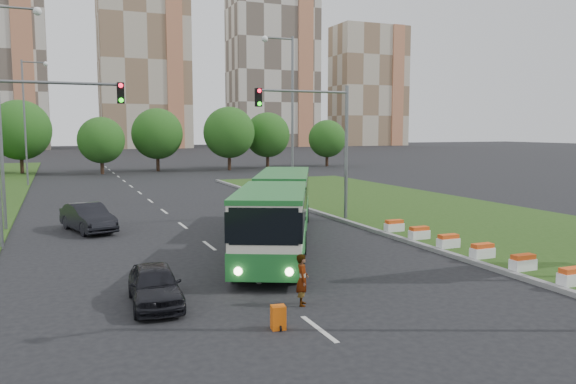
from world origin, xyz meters
name	(u,v)px	position (x,y,z in m)	size (l,w,h in m)	color
ground	(322,269)	(0.00, 0.00, 0.00)	(360.00, 360.00, 0.00)	black
grass_median	(456,218)	(13.00, 8.00, 0.07)	(14.00, 60.00, 0.15)	#244413
median_kerb	(357,225)	(6.05, 8.00, 0.09)	(0.30, 60.00, 0.18)	gray
lane_markings	(159,208)	(-3.00, 20.00, 0.00)	(0.20, 100.00, 0.01)	beige
flower_planters	(482,251)	(6.70, -1.40, 0.45)	(1.10, 13.70, 0.60)	white
traffic_mast_median	(322,131)	(4.78, 10.00, 5.35)	(5.76, 0.32, 8.00)	slate
traffic_mast_left	(35,132)	(-10.38, 9.00, 5.35)	(5.76, 0.32, 8.00)	slate
street_lamps	(188,119)	(-3.00, 10.00, 6.00)	(36.00, 60.00, 12.00)	slate
tree_line	(212,136)	(10.00, 55.00, 4.50)	(120.00, 8.00, 9.00)	#1B4913
apartment_tower_ceast	(144,62)	(15.00, 150.00, 25.00)	(25.00, 15.00, 50.00)	#BDB198
apartment_tower_east	(273,72)	(55.00, 150.00, 23.50)	(27.00, 15.00, 47.00)	beige
midrise_east	(368,87)	(90.00, 150.00, 20.00)	(24.00, 14.00, 40.00)	#BDB198
articulated_bus	(272,209)	(-0.09, 5.28, 1.67)	(2.59, 16.59, 2.73)	silver
car_left_near	(155,285)	(-6.81, -2.12, 0.64)	(1.51, 3.75, 1.28)	black
car_left_far	(88,218)	(-8.07, 12.10, 0.76)	(1.60, 4.58, 1.51)	black
pedestrian	(302,280)	(-2.57, -3.90, 0.81)	(0.59, 0.39, 1.62)	gray
shopping_trolley	(278,318)	(-4.04, -5.59, 0.33)	(0.39, 0.41, 0.66)	#E95C0C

